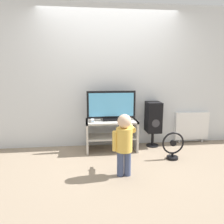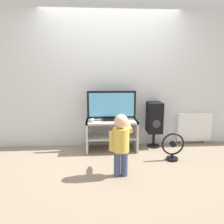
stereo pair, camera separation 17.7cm
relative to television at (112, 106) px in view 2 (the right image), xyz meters
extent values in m
plane|color=gray|center=(0.00, -0.25, -0.81)|extent=(16.00, 16.00, 0.00)
cube|color=silver|center=(0.00, 0.29, 0.49)|extent=(10.00, 0.06, 2.60)
cube|color=beige|center=(0.00, -0.02, -0.27)|extent=(0.91, 0.47, 0.03)
cube|color=beige|center=(0.00, -0.02, -0.56)|extent=(0.87, 0.43, 0.02)
cube|color=beige|center=(-0.44, -0.02, -0.53)|extent=(0.04, 0.47, 0.55)
cube|color=beige|center=(0.44, -0.02, -0.53)|extent=(0.04, 0.47, 0.55)
cube|color=black|center=(0.00, 0.00, -0.24)|extent=(0.30, 0.20, 0.04)
cube|color=black|center=(0.00, 0.00, 0.03)|extent=(0.86, 0.05, 0.49)
cube|color=#59B2EA|center=(0.00, -0.03, 0.03)|extent=(0.79, 0.01, 0.42)
cube|color=white|center=(-0.34, -0.08, -0.23)|extent=(0.05, 0.20, 0.05)
cube|color=#3F8CE5|center=(-0.34, -0.18, -0.23)|extent=(0.03, 0.00, 0.01)
cube|color=white|center=(0.30, -0.17, -0.25)|extent=(0.08, 0.13, 0.02)
cylinder|color=#337FD8|center=(0.30, -0.17, -0.23)|extent=(0.01, 0.01, 0.00)
cylinder|color=#3F4C72|center=(0.01, -1.03, -0.63)|extent=(0.09, 0.09, 0.36)
cylinder|color=#3F4C72|center=(0.11, -1.03, -0.63)|extent=(0.09, 0.09, 0.36)
cylinder|color=#E5B74C|center=(0.06, -1.03, -0.29)|extent=(0.22, 0.22, 0.32)
sphere|color=beige|center=(0.06, -1.03, -0.04)|extent=(0.19, 0.19, 0.19)
cylinder|color=#E5B74C|center=(-0.07, -1.03, -0.30)|extent=(0.07, 0.07, 0.27)
cylinder|color=#E5B74C|center=(0.18, -0.90, -0.17)|extent=(0.07, 0.27, 0.07)
sphere|color=beige|center=(0.18, -0.76, -0.17)|extent=(0.08, 0.08, 0.08)
cube|color=white|center=(0.18, -0.72, -0.17)|extent=(0.03, 0.13, 0.02)
cylinder|color=black|center=(0.81, 0.08, -0.80)|extent=(0.23, 0.23, 0.02)
cylinder|color=black|center=(0.81, 0.08, -0.67)|extent=(0.05, 0.05, 0.29)
cube|color=black|center=(0.81, 0.08, -0.24)|extent=(0.26, 0.31, 0.57)
cylinder|color=#38383D|center=(0.81, -0.08, -0.32)|extent=(0.14, 0.01, 0.14)
cylinder|color=black|center=(0.95, -0.56, -0.79)|extent=(0.19, 0.19, 0.04)
cylinder|color=black|center=(0.95, -0.56, -0.74)|extent=(0.04, 0.04, 0.06)
torus|color=black|center=(0.95, -0.56, -0.54)|extent=(0.37, 0.03, 0.37)
cylinder|color=black|center=(0.95, -0.56, -0.54)|extent=(0.10, 0.05, 0.10)
cube|color=white|center=(1.65, 0.22, -0.47)|extent=(0.69, 0.08, 0.55)
cube|color=silver|center=(1.41, 0.22, -0.78)|extent=(0.03, 0.05, 0.06)
cube|color=silver|center=(1.89, 0.22, -0.78)|extent=(0.03, 0.05, 0.06)
camera|label=1|loc=(-0.44, -3.80, 0.63)|focal=35.00mm
camera|label=2|loc=(-0.26, -3.81, 0.63)|focal=35.00mm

